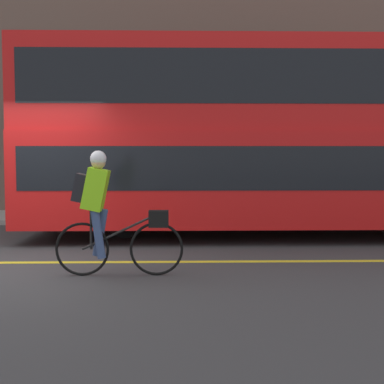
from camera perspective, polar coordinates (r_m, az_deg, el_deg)
name	(u,v)px	position (r m, az deg, el deg)	size (l,w,h in m)	color
ground_plane	(1,266)	(8.23, -19.69, -7.41)	(80.00, 80.00, 0.00)	#38383A
road_center_line	(6,263)	(8.42, -19.25, -7.12)	(50.00, 0.14, 0.01)	yellow
sidewalk_curb	(75,217)	(13.48, -12.34, -2.60)	(60.00, 2.20, 0.10)	gray
building_facade	(82,33)	(14.96, -11.69, 16.27)	(60.00, 0.30, 9.55)	brown
bus	(286,132)	(10.49, 9.95, 6.37)	(9.99, 2.47, 3.66)	black
cyclist_on_bike	(106,209)	(7.09, -9.20, -1.79)	(1.69, 0.32, 1.65)	black
trash_bin	(190,197)	(13.08, -0.19, -0.51)	(0.46, 0.46, 0.90)	#194C23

